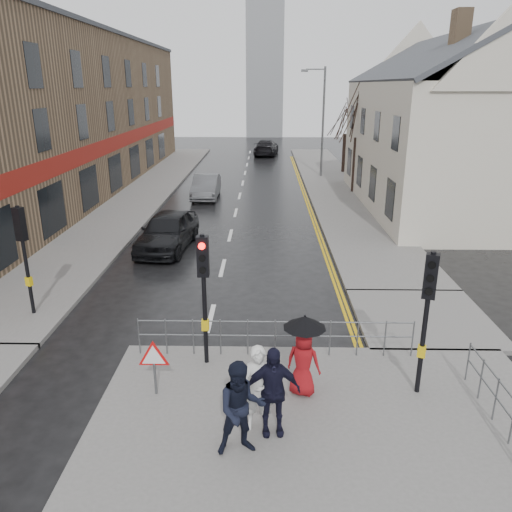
{
  "coord_description": "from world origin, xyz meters",
  "views": [
    {
      "loc": [
        1.67,
        -10.94,
        6.83
      ],
      "look_at": [
        1.38,
        4.61,
        1.49
      ],
      "focal_mm": 35.0,
      "sensor_mm": 36.0,
      "label": 1
    }
  ],
  "objects_px": {
    "car_mid": "(206,187)",
    "pedestrian_a": "(259,389)",
    "pedestrian_with_umbrella": "(304,351)",
    "pedestrian_b": "(241,409)",
    "car_parked": "(168,231)",
    "pedestrian_d": "(272,391)"
  },
  "relations": [
    {
      "from": "car_parked",
      "to": "car_mid",
      "type": "xyz_separation_m",
      "value": [
        0.48,
        10.49,
        -0.1
      ]
    },
    {
      "from": "pedestrian_with_umbrella",
      "to": "pedestrian_b",
      "type": "bearing_deg",
      "value": -123.83
    },
    {
      "from": "car_mid",
      "to": "pedestrian_a",
      "type": "bearing_deg",
      "value": -80.83
    },
    {
      "from": "pedestrian_d",
      "to": "pedestrian_b",
      "type": "bearing_deg",
      "value": -139.72
    },
    {
      "from": "pedestrian_b",
      "to": "pedestrian_with_umbrella",
      "type": "relative_size",
      "value": 0.99
    },
    {
      "from": "car_parked",
      "to": "pedestrian_b",
      "type": "bearing_deg",
      "value": -67.17
    },
    {
      "from": "pedestrian_b",
      "to": "pedestrian_with_umbrella",
      "type": "xyz_separation_m",
      "value": [
        1.3,
        1.95,
        0.13
      ]
    },
    {
      "from": "pedestrian_a",
      "to": "pedestrian_d",
      "type": "bearing_deg",
      "value": -21.49
    },
    {
      "from": "pedestrian_with_umbrella",
      "to": "car_parked",
      "type": "distance_m",
      "value": 12.13
    },
    {
      "from": "pedestrian_a",
      "to": "car_mid",
      "type": "height_order",
      "value": "pedestrian_a"
    },
    {
      "from": "pedestrian_d",
      "to": "car_parked",
      "type": "bearing_deg",
      "value": 105.02
    },
    {
      "from": "pedestrian_b",
      "to": "car_parked",
      "type": "relative_size",
      "value": 0.4
    },
    {
      "from": "pedestrian_b",
      "to": "car_parked",
      "type": "height_order",
      "value": "pedestrian_b"
    },
    {
      "from": "pedestrian_a",
      "to": "car_mid",
      "type": "bearing_deg",
      "value": 101.06
    },
    {
      "from": "pedestrian_d",
      "to": "car_parked",
      "type": "relative_size",
      "value": 0.4
    },
    {
      "from": "pedestrian_a",
      "to": "pedestrian_with_umbrella",
      "type": "xyz_separation_m",
      "value": [
        0.99,
        1.25,
        0.16
      ]
    },
    {
      "from": "pedestrian_b",
      "to": "car_mid",
      "type": "height_order",
      "value": "pedestrian_b"
    },
    {
      "from": "pedestrian_a",
      "to": "car_mid",
      "type": "distance_m",
      "value": 23.02
    },
    {
      "from": "pedestrian_with_umbrella",
      "to": "car_parked",
      "type": "bearing_deg",
      "value": 115.02
    },
    {
      "from": "pedestrian_with_umbrella",
      "to": "car_mid",
      "type": "distance_m",
      "value": 21.98
    },
    {
      "from": "car_mid",
      "to": "pedestrian_b",
      "type": "bearing_deg",
      "value": -81.86
    },
    {
      "from": "pedestrian_with_umbrella",
      "to": "pedestrian_d",
      "type": "height_order",
      "value": "pedestrian_with_umbrella"
    }
  ]
}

